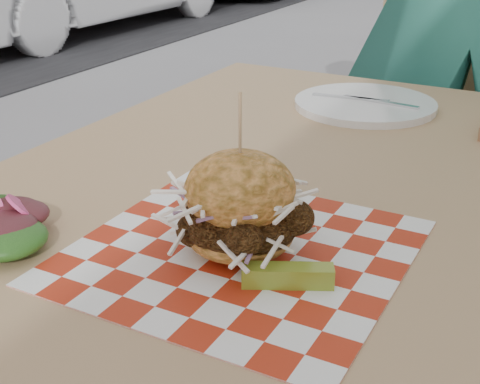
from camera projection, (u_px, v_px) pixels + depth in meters
The scene contains 7 objects.
patio_table at pixel (281, 221), 1.01m from camera, with size 0.80×1.20×0.75m.
patio_chair at pixel (439, 114), 1.91m from camera, with size 0.45×0.46×0.95m.
paper_liner at pixel (240, 251), 0.76m from camera, with size 0.36×0.36×0.00m, color #B52812.
sandwich at pixel (240, 210), 0.74m from camera, with size 0.16×0.16×0.19m.
pickle_spear at pixel (288, 276), 0.69m from camera, with size 0.10×0.02×0.02m, color olive.
side_salad at pixel (2, 227), 0.79m from camera, with size 0.14×0.14×0.05m.
place_setting at pixel (365, 104), 1.28m from camera, with size 0.27×0.27×0.02m.
Camera 1 is at (0.66, -0.74, 1.12)m, focal length 50.00 mm.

